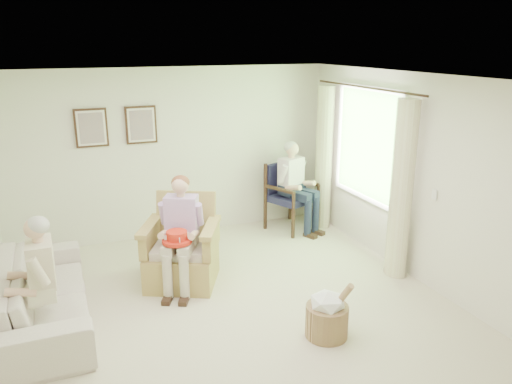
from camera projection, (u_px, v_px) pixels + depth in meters
floor at (235, 317)px, 5.58m from camera, size 5.50×5.50×0.00m
back_wall at (172, 154)px, 7.63m from camera, size 5.00×0.04×2.60m
front_wall at (401, 353)px, 2.76m from camera, size 5.00×0.04×2.60m
right_wall at (425, 182)px, 6.11m from camera, size 0.04×5.50×2.60m
ceiling at (231, 80)px, 4.82m from camera, size 5.00×5.50×0.02m
window at (368, 142)px, 7.07m from camera, size 0.13×2.50×1.63m
curtain_left at (401, 191)px, 6.28m from camera, size 0.34×0.34×2.30m
curtain_right at (324, 158)px, 8.02m from camera, size 0.34×0.34×2.30m
framed_print_left at (91, 128)px, 7.04m from camera, size 0.45×0.05×0.55m
framed_print_right at (141, 125)px, 7.30m from camera, size 0.45×0.05×0.55m
wicker_armchair at (181, 256)px, 6.31m from camera, size 0.87×0.86×1.11m
wood_armchair at (289, 193)px, 8.14m from camera, size 0.69×0.65×1.06m
sofa at (43, 294)px, 5.40m from camera, size 2.27×0.89×0.66m
person_wicker at (182, 225)px, 6.05m from camera, size 0.40×0.63×1.38m
person_dark at (295, 180)px, 7.91m from camera, size 0.40×0.63×1.42m
person_sofa at (38, 274)px, 4.91m from camera, size 0.42×0.62×1.31m
red_hat at (177, 238)px, 5.87m from camera, size 0.35×0.35×0.14m
hatbox at (327, 314)px, 5.15m from camera, size 0.48×0.48×0.65m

